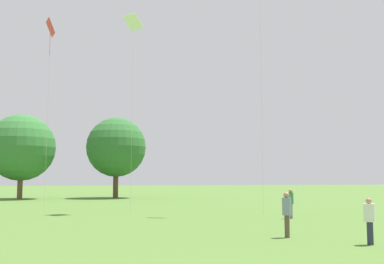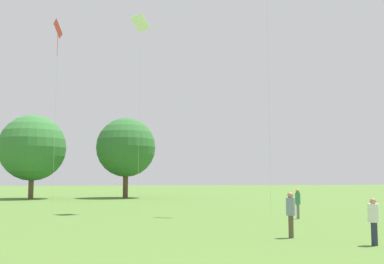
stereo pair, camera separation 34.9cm
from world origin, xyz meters
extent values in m
cylinder|color=#282D42|center=(6.64, 7.22, 0.38)|extent=(0.26, 0.26, 0.77)
cylinder|color=silver|center=(6.64, 7.22, 1.07)|extent=(0.47, 0.47, 0.61)
sphere|color=#A37556|center=(6.64, 7.22, 1.46)|extent=(0.21, 0.21, 0.21)
cylinder|color=brown|center=(4.73, 9.58, 0.42)|extent=(0.19, 0.19, 0.83)
cylinder|color=gray|center=(4.73, 9.58, 1.17)|extent=(0.35, 0.35, 0.66)
sphere|color=#A37556|center=(4.73, 9.58, 1.59)|extent=(0.23, 0.23, 0.23)
cylinder|color=slate|center=(8.46, 17.03, 0.40)|extent=(0.22, 0.22, 0.80)
cylinder|color=#387A51|center=(8.46, 17.03, 1.12)|extent=(0.39, 0.39, 0.64)
sphere|color=#A37556|center=(8.46, 17.03, 1.53)|extent=(0.22, 0.22, 0.22)
cube|color=white|center=(0.16, 23.53, 12.88)|extent=(1.42, 1.49, 0.85)
cylinder|color=white|center=(0.16, 23.53, 11.79)|extent=(0.02, 0.02, 1.35)
cylinder|color=#BCB7A8|center=(0.16, 23.53, 6.44)|extent=(0.01, 0.01, 12.88)
cylinder|color=#BCB7A8|center=(8.28, 20.65, 10.12)|extent=(0.01, 0.01, 20.24)
cube|color=red|center=(-5.04, 21.26, 11.34)|extent=(0.64, 1.06, 0.92)
cylinder|color=red|center=(-5.04, 21.26, 10.30)|extent=(0.02, 0.02, 1.38)
cylinder|color=#BCB7A8|center=(-5.04, 21.26, 5.67)|extent=(0.01, 0.01, 11.33)
cylinder|color=brown|center=(0.62, 46.80, 2.00)|extent=(0.59, 0.59, 4.00)
sphere|color=#2D662D|center=(0.62, 46.80, 5.91)|extent=(6.94, 6.94, 6.94)
cylinder|color=brown|center=(-9.82, 46.35, 1.83)|extent=(0.56, 0.56, 3.65)
sphere|color=#337033|center=(-9.82, 46.35, 5.68)|extent=(7.38, 7.38, 7.38)
camera|label=1|loc=(-2.69, -6.34, 2.20)|focal=42.00mm
camera|label=2|loc=(-2.34, -6.42, 2.20)|focal=42.00mm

